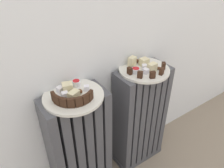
{
  "coord_description": "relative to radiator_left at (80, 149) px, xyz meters",
  "views": [
    {
      "loc": [
        -0.49,
        -0.44,
        1.22
      ],
      "look_at": [
        0.0,
        0.28,
        0.64
      ],
      "focal_mm": 35.5,
      "sensor_mm": 36.0,
      "label": 1
    }
  ],
  "objects": [
    {
      "name": "radiator_left",
      "position": [
        0.0,
        0.0,
        0.0
      ],
      "size": [
        0.31,
        0.15,
        0.65
      ],
      "color": "#47474C",
      "rests_on": "ground_plane"
    },
    {
      "name": "dark_cake_slice_left_5",
      "position": [
        0.01,
        -0.08,
        0.36
      ],
      "size": [
        0.03,
        0.02,
        0.04
      ],
      "primitive_type": "cube",
      "rotation": [
        0.0,
        0.0,
        0.18
      ],
      "color": "#382114",
      "rests_on": "plate_left"
    },
    {
      "name": "marble_cake_slice_left_0",
      "position": [
        -0.01,
        -0.03,
        0.36
      ],
      "size": [
        0.05,
        0.05,
        0.04
      ],
      "primitive_type": "cube",
      "rotation": [
        0.0,
        0.0,
        0.37
      ],
      "color": "beige",
      "rests_on": "plate_left"
    },
    {
      "name": "marble_cake_slice_right_0",
      "position": [
        0.42,
        0.03,
        0.36
      ],
      "size": [
        0.04,
        0.04,
        0.04
      ],
      "primitive_type": "cube",
      "rotation": [
        0.0,
        0.0,
        -0.03
      ],
      "color": "beige",
      "rests_on": "plate_right"
    },
    {
      "name": "turkish_delight_left_2",
      "position": [
        -0.04,
        0.0,
        0.35
      ],
      "size": [
        0.03,
        0.03,
        0.03
      ],
      "primitive_type": "cube",
      "rotation": [
        0.0,
        0.0,
        1.4
      ],
      "color": "white",
      "rests_on": "plate_left"
    },
    {
      "name": "dark_cake_slice_left_3",
      "position": [
        -0.04,
        -0.07,
        0.36
      ],
      "size": [
        0.03,
        0.03,
        0.04
      ],
      "primitive_type": "cube",
      "rotation": [
        0.0,
        0.0,
        -0.54
      ],
      "color": "#382114",
      "rests_on": "plate_left"
    },
    {
      "name": "turkish_delight_right_0",
      "position": [
        0.37,
        -0.04,
        0.35
      ],
      "size": [
        0.03,
        0.03,
        0.03
      ],
      "primitive_type": "cube",
      "rotation": [
        0.0,
        0.0,
        0.16
      ],
      "color": "white",
      "rests_on": "plate_right"
    },
    {
      "name": "medjool_date_right_0",
      "position": [
        0.35,
        0.02,
        0.35
      ],
      "size": [
        0.03,
        0.03,
        0.02
      ],
      "primitive_type": "ellipsoid",
      "rotation": [
        0.0,
        0.0,
        2.67
      ],
      "color": "#4C2814",
      "rests_on": "plate_right"
    },
    {
      "name": "marble_cake_slice_right_2",
      "position": [
        0.37,
        0.06,
        0.37
      ],
      "size": [
        0.05,
        0.04,
        0.05
      ],
      "primitive_type": "cube",
      "rotation": [
        0.0,
        0.0,
        0.29
      ],
      "color": "beige",
      "rests_on": "plate_right"
    },
    {
      "name": "plate_right",
      "position": [
        0.4,
        0.0,
        0.34
      ],
      "size": [
        0.26,
        0.26,
        0.01
      ],
      "primitive_type": "cylinder",
      "color": "silver",
      "rests_on": "radiator_right"
    },
    {
      "name": "dark_cake_slice_left_1",
      "position": [
        -0.08,
        -0.03,
        0.36
      ],
      "size": [
        0.02,
        0.03,
        0.04
      ],
      "primitive_type": "cube",
      "rotation": [
        0.0,
        0.0,
        -1.25
      ],
      "color": "#382114",
      "rests_on": "plate_left"
    },
    {
      "name": "jam_bowl_left",
      "position": [
        0.04,
        0.05,
        0.36
      ],
      "size": [
        0.04,
        0.04,
        0.03
      ],
      "color": "white",
      "rests_on": "plate_left"
    },
    {
      "name": "dark_cake_slice_right_0",
      "position": [
        0.3,
        -0.0,
        0.36
      ],
      "size": [
        0.02,
        0.02,
        0.04
      ],
      "primitive_type": "cube",
      "rotation": [
        0.0,
        0.0,
        -1.57
      ],
      "color": "#382114",
      "rests_on": "plate_right"
    },
    {
      "name": "medjool_date_right_3",
      "position": [
        0.41,
        0.07,
        0.35
      ],
      "size": [
        0.03,
        0.03,
        0.02
      ],
      "primitive_type": "ellipsoid",
      "rotation": [
        0.0,
        0.0,
        1.11
      ],
      "color": "#4C2814",
      "rests_on": "plate_right"
    },
    {
      "name": "dark_cake_slice_right_2",
      "position": [
        0.37,
        -0.09,
        0.36
      ],
      "size": [
        0.03,
        0.02,
        0.04
      ],
      "primitive_type": "cube",
      "rotation": [
        0.0,
        0.0,
        -0.32
      ],
      "color": "#382114",
      "rests_on": "plate_right"
    },
    {
      "name": "dark_cake_slice_right_1",
      "position": [
        0.32,
        -0.06,
        0.36
      ],
      "size": [
        0.03,
        0.03,
        0.04
      ],
      "primitive_type": "cube",
      "rotation": [
        0.0,
        0.0,
        -0.94
      ],
      "color": "#382114",
      "rests_on": "plate_right"
    },
    {
      "name": "dark_cake_slice_left_0",
      "position": [
        -0.08,
        0.0,
        0.36
      ],
      "size": [
        0.01,
        0.03,
        0.04
      ],
      "primitive_type": "cube",
      "rotation": [
        0.0,
        0.0,
        -1.61
      ],
      "color": "#382114",
      "rests_on": "plate_left"
    },
    {
      "name": "marble_cake_slice_left_1",
      "position": [
        -0.01,
        0.03,
        0.36
      ],
      "size": [
        0.05,
        0.05,
        0.04
      ],
      "primitive_type": "cube",
      "rotation": [
        0.0,
        0.0,
        -0.31
      ],
      "color": "beige",
      "rests_on": "plate_left"
    },
    {
      "name": "jam_bowl_right",
      "position": [
        0.34,
        -0.01,
        0.36
      ],
      "size": [
        0.04,
        0.04,
        0.03
      ],
      "color": "white",
      "rests_on": "plate_right"
    },
    {
      "name": "dark_cake_slice_left_6",
      "position": [
        0.04,
        -0.07,
        0.36
      ],
      "size": [
        0.03,
        0.03,
        0.04
      ],
      "primitive_type": "cube",
      "rotation": [
        0.0,
        0.0,
        0.54
      ],
      "color": "#382114",
      "rests_on": "plate_left"
    },
    {
      "name": "radiator_right",
      "position": [
        0.4,
        0.0,
        0.0
      ],
      "size": [
        0.31,
        0.15,
        0.65
      ],
      "color": "#47474C",
      "rests_on": "ground_plane"
    },
    {
      "name": "medjool_date_left_0",
      "position": [
        0.03,
        -0.0,
        0.35
      ],
      "size": [
        0.02,
        0.03,
        0.02
      ],
      "primitive_type": "ellipsoid",
      "rotation": [
        0.0,
        0.0,
        1.76
      ],
      "color": "#4C2814",
      "rests_on": "plate_left"
    },
    {
      "name": "fork",
      "position": [
        -0.05,
        -0.0,
        0.34
      ],
      "size": [
        0.05,
        0.1,
        0.0
      ],
      "color": "silver",
      "rests_on": "plate_left"
    },
    {
      "name": "dark_cake_slice_right_3",
      "position": [
        0.43,
        -0.09,
        0.36
      ],
      "size": [
        0.03,
        0.02,
        0.04
      ],
      "primitive_type": "cube",
      "rotation": [
        0.0,
        0.0,
        0.31
      ],
      "color": "#382114",
      "rests_on": "plate_right"
    },
    {
      "name": "dark_cake_slice_right_4",
      "position": [
        0.48,
        -0.06,
        0.36
      ],
      "size": [
        0.03,
        0.03,
        0.04
      ],
      "primitive_type": "cube",
      "rotation": [
        0.0,
        0.0,
        0.94
      ],
      "color": "#382114",
      "rests_on": "plate_right"
    },
    {
      "name": "turkish_delight_right_1",
      "position": [
        0.4,
        -0.0,
        0.35
      ],
      "size": [
        0.03,
        0.03,
        0.02
      ],
      "primitive_type": "cube",
      "rotation": [
        0.0,
        0.0,
        1.04
      ],
      "color": "white",
      "rests_on": "plate_right"
    },
    {
      "name": "turkish_delight_left_1",
      "position": [
        0.06,
        -0.0,
        0.35
      ],
      "size": [
        0.03,
        0.03,
        0.02
      ],
      "primitive_type": "cube",
      "rotation": [
        0.0,
        0.0,
        1.11
      ],
      "color": "white",
      "rests_on": "plate_left"
    },
    {
      "name": "marble_cake_slice_right_1",
      "position": [
        0.41,
        -0.04,
        0.36
      ],
      "size": [
        0.05,
        0.03,
        0.04
      ],
      "primitive_type": "cube",
      "rotation": [
        0.0,
        0.0,
        0.07
      ],
      "color": "beige",
      "rests_on": "plate_right"
    },
    {
      "name": "turkish_delight_left_0",
      "position": [
        -0.04,
        0.05,
        0.35
      ],
      "size": [
        0.03,
        0.03,
        0.03
      ],
      "primitive_type": "cube",
      "rotation": [
        0.0,
        0.0,
        0.34
      ],
      "color": "white",
      "rests_on": "plate_left"
    },
    {
      "name": "dark_cake_slice_left_2",
      "position": [
        -0.06,
        -0.05,
        0.36
      ],
      "size": [
        0.03,
        0.03,
        0.04
      ],
      "primitive_type": "cube",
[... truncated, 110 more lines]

